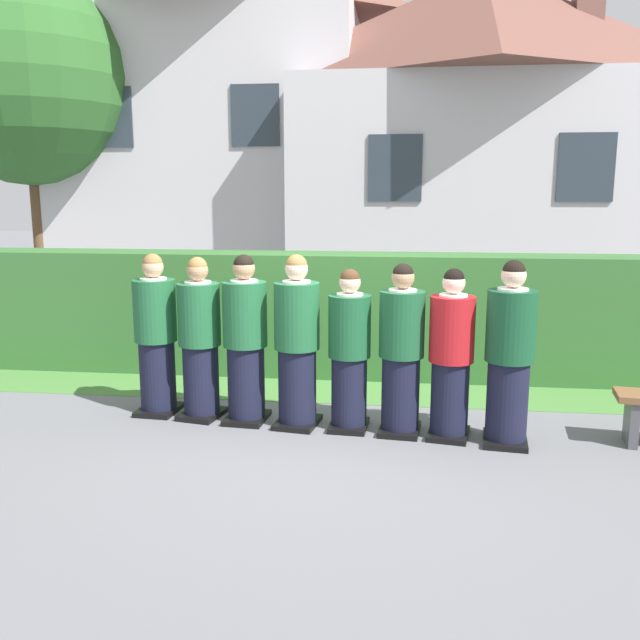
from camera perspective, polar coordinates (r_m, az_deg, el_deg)
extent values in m
plane|color=slate|center=(6.68, 0.00, -8.87)|extent=(60.00, 60.00, 0.00)
cylinder|color=black|center=(7.17, -13.45, -4.65)|extent=(0.36, 0.36, 0.75)
cube|color=black|center=(7.27, -13.32, -7.32)|extent=(0.41, 0.50, 0.05)
cylinder|color=#1E5B33|center=(7.02, -13.69, 0.78)|extent=(0.43, 0.43, 0.62)
cylinder|color=white|center=(6.97, -13.81, 3.34)|extent=(0.26, 0.26, 0.03)
cube|color=navy|center=(7.18, -13.06, 2.03)|extent=(0.04, 0.01, 0.27)
sphere|color=tan|center=(6.96, -13.85, 4.33)|extent=(0.21, 0.21, 0.21)
sphere|color=olive|center=(6.96, -13.87, 4.63)|extent=(0.20, 0.20, 0.20)
cylinder|color=black|center=(6.95, -9.93, -5.05)|extent=(0.36, 0.36, 0.74)
cube|color=black|center=(7.05, -9.84, -7.77)|extent=(0.46, 0.53, 0.05)
cylinder|color=#1E5B33|center=(6.79, -10.12, 0.48)|extent=(0.42, 0.42, 0.62)
cylinder|color=white|center=(6.75, -10.21, 3.09)|extent=(0.26, 0.26, 0.03)
cube|color=navy|center=(6.95, -9.38, 1.76)|extent=(0.04, 0.02, 0.27)
sphere|color=tan|center=(6.73, -10.24, 4.10)|extent=(0.21, 0.21, 0.21)
sphere|color=olive|center=(6.73, -10.25, 4.42)|extent=(0.19, 0.19, 0.19)
cube|color=white|center=(7.05, -9.06, 0.12)|extent=(0.15, 0.04, 0.20)
cylinder|color=black|center=(6.77, -6.21, -5.31)|extent=(0.36, 0.36, 0.76)
cube|color=black|center=(6.87, -6.15, -8.16)|extent=(0.42, 0.50, 0.05)
cylinder|color=#1E5B33|center=(6.61, -6.33, 0.49)|extent=(0.43, 0.43, 0.63)
cylinder|color=white|center=(6.56, -6.39, 3.24)|extent=(0.27, 0.27, 0.03)
cube|color=#236038|center=(6.78, -5.83, 1.84)|extent=(0.04, 0.01, 0.28)
sphere|color=tan|center=(6.54, -6.41, 4.30)|extent=(0.22, 0.22, 0.22)
sphere|color=black|center=(6.54, -6.42, 4.63)|extent=(0.20, 0.20, 0.20)
cylinder|color=black|center=(6.60, -1.92, -5.64)|extent=(0.37, 0.37, 0.77)
cube|color=black|center=(6.71, -1.90, -8.57)|extent=(0.45, 0.53, 0.05)
cylinder|color=#1E5B33|center=(6.44, -1.96, 0.35)|extent=(0.43, 0.43, 0.63)
cylinder|color=white|center=(6.39, -1.98, 3.19)|extent=(0.27, 0.27, 0.03)
cube|color=#236038|center=(6.61, -1.43, 1.75)|extent=(0.04, 0.02, 0.28)
sphere|color=beige|center=(6.37, -1.98, 4.29)|extent=(0.22, 0.22, 0.22)
sphere|color=olive|center=(6.37, -1.98, 4.63)|extent=(0.20, 0.20, 0.20)
cylinder|color=black|center=(6.53, 2.45, -6.10)|extent=(0.34, 0.34, 0.71)
cube|color=black|center=(6.63, 2.43, -8.82)|extent=(0.38, 0.46, 0.05)
cylinder|color=#19512D|center=(6.37, 2.50, -0.52)|extent=(0.40, 0.40, 0.59)
cylinder|color=white|center=(6.32, 2.52, 2.12)|extent=(0.25, 0.25, 0.03)
cube|color=navy|center=(6.53, 2.74, 0.81)|extent=(0.04, 0.01, 0.26)
sphere|color=beige|center=(6.30, 2.53, 3.16)|extent=(0.20, 0.20, 0.20)
sphere|color=#472D19|center=(6.30, 2.53, 3.47)|extent=(0.18, 0.18, 0.18)
cube|color=white|center=(6.64, 2.81, -0.83)|extent=(0.15, 0.02, 0.20)
cylinder|color=black|center=(6.45, 6.75, -6.22)|extent=(0.35, 0.35, 0.74)
cube|color=black|center=(6.56, 6.69, -9.10)|extent=(0.42, 0.50, 0.05)
cylinder|color=#19512D|center=(6.29, 6.89, -0.34)|extent=(0.42, 0.42, 0.61)
cylinder|color=white|center=(6.24, 6.95, 2.46)|extent=(0.26, 0.26, 0.03)
cube|color=#236038|center=(6.46, 7.10, 1.05)|extent=(0.04, 0.02, 0.27)
sphere|color=tan|center=(6.22, 6.98, 3.54)|extent=(0.21, 0.21, 0.21)
sphere|color=black|center=(6.22, 6.99, 3.88)|extent=(0.19, 0.19, 0.19)
cube|color=white|center=(6.57, 7.12, -0.68)|extent=(0.15, 0.02, 0.20)
cylinder|color=black|center=(6.41, 10.81, -6.53)|extent=(0.35, 0.35, 0.72)
cube|color=black|center=(6.52, 10.70, -9.36)|extent=(0.44, 0.51, 0.05)
cylinder|color=#AD191E|center=(6.25, 11.02, -0.74)|extent=(0.41, 0.41, 0.60)
cylinder|color=white|center=(6.20, 11.12, 2.01)|extent=(0.25, 0.25, 0.03)
cube|color=#236038|center=(6.42, 11.25, 0.63)|extent=(0.04, 0.02, 0.26)
sphere|color=beige|center=(6.18, 11.16, 3.08)|extent=(0.20, 0.20, 0.20)
sphere|color=black|center=(6.18, 11.17, 3.41)|extent=(0.19, 0.19, 0.19)
cube|color=white|center=(6.52, 11.25, -1.07)|extent=(0.15, 0.03, 0.20)
cylinder|color=black|center=(6.37, 15.41, -6.66)|extent=(0.37, 0.37, 0.77)
cube|color=black|center=(6.48, 15.25, -9.68)|extent=(0.44, 0.52, 0.05)
cylinder|color=#144728|center=(6.20, 15.73, -0.48)|extent=(0.43, 0.43, 0.63)
cylinder|color=white|center=(6.14, 15.88, 2.46)|extent=(0.27, 0.27, 0.03)
cube|color=#236038|center=(6.38, 15.72, 0.99)|extent=(0.04, 0.02, 0.28)
sphere|color=beige|center=(6.13, 15.94, 3.60)|extent=(0.22, 0.22, 0.22)
sphere|color=black|center=(6.12, 15.96, 3.95)|extent=(0.20, 0.20, 0.20)
cube|color=white|center=(6.49, 15.60, -0.83)|extent=(0.15, 0.02, 0.20)
cube|color=#33662D|center=(8.37, 1.59, 0.47)|extent=(10.98, 0.70, 1.50)
cube|color=silver|center=(13.84, 12.86, 9.98)|extent=(6.86, 4.05, 4.22)
pyramid|color=brown|center=(14.16, 13.44, 22.78)|extent=(7.27, 4.30, 2.06)
cube|color=brown|center=(14.49, 21.50, 22.48)|extent=(0.50, 0.50, 1.85)
cube|color=#2D3842|center=(11.73, 6.31, 12.55)|extent=(0.90, 0.04, 1.10)
cube|color=#2D3842|center=(12.09, 21.43, 11.83)|extent=(0.90, 0.04, 1.10)
cube|color=silver|center=(15.49, -8.79, 13.11)|extent=(6.21, 4.48, 5.81)
cube|color=#2D3842|center=(13.88, -17.27, 15.93)|extent=(0.90, 0.04, 1.10)
cube|color=#2D3842|center=(13.02, -5.46, 16.72)|extent=(0.90, 0.04, 1.10)
cylinder|color=brown|center=(14.63, -22.43, 6.01)|extent=(0.24, 0.24, 2.46)
sphere|color=#2D6028|center=(14.74, -23.33, 17.98)|extent=(3.93, 3.93, 3.93)
cube|color=#4C4C51|center=(6.78, 24.65, -7.75)|extent=(0.12, 0.33, 0.42)
cube|color=#477A38|center=(7.77, 1.02, -6.00)|extent=(10.98, 0.90, 0.01)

